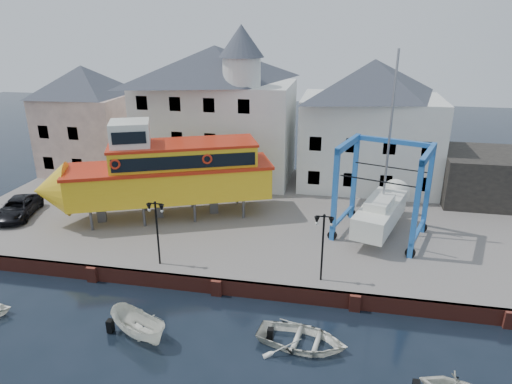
# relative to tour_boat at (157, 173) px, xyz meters

# --- Properties ---
(ground) EXTENTS (140.00, 140.00, 0.00)m
(ground) POSITION_rel_tour_boat_xyz_m (6.80, -8.06, -4.56)
(ground) COLOR black
(ground) RESTS_ON ground
(hardstanding) EXTENTS (44.00, 22.00, 1.00)m
(hardstanding) POSITION_rel_tour_boat_xyz_m (6.80, 2.94, -4.06)
(hardstanding) COLOR slate
(hardstanding) RESTS_ON ground
(quay_wall) EXTENTS (44.00, 0.47, 1.00)m
(quay_wall) POSITION_rel_tour_boat_xyz_m (6.80, -7.96, -4.06)
(quay_wall) COLOR maroon
(quay_wall) RESTS_ON ground
(building_pink) EXTENTS (8.00, 7.00, 10.30)m
(building_pink) POSITION_rel_tour_boat_xyz_m (-11.20, 9.93, 1.59)
(building_pink) COLOR tan
(building_pink) RESTS_ON hardstanding
(building_white_main) EXTENTS (14.00, 8.30, 14.00)m
(building_white_main) POSITION_rel_tour_boat_xyz_m (1.93, 10.33, 2.79)
(building_white_main) COLOR silver
(building_white_main) RESTS_ON hardstanding
(building_white_right) EXTENTS (12.00, 8.00, 11.20)m
(building_white_right) POSITION_rel_tour_boat_xyz_m (15.80, 10.93, 2.04)
(building_white_right) COLOR silver
(building_white_right) RESTS_ON hardstanding
(shed_dark) EXTENTS (8.00, 7.00, 4.00)m
(shed_dark) POSITION_rel_tour_boat_xyz_m (25.80, 8.94, -1.56)
(shed_dark) COLOR black
(shed_dark) RESTS_ON hardstanding
(lamp_post_left) EXTENTS (1.12, 0.32, 4.20)m
(lamp_post_left) POSITION_rel_tour_boat_xyz_m (2.80, -6.86, -0.38)
(lamp_post_left) COLOR black
(lamp_post_left) RESTS_ON hardstanding
(lamp_post_right) EXTENTS (1.12, 0.32, 4.20)m
(lamp_post_right) POSITION_rel_tour_boat_xyz_m (12.80, -6.86, -0.38)
(lamp_post_right) COLOR black
(lamp_post_right) RESTS_ON hardstanding
(tour_boat) EXTENTS (17.58, 10.37, 7.54)m
(tour_boat) POSITION_rel_tour_boat_xyz_m (0.00, 0.00, 0.00)
(tour_boat) COLOR #59595E
(tour_boat) RESTS_ON hardstanding
(travel_lift) EXTENTS (7.02, 8.63, 12.65)m
(travel_lift) POSITION_rel_tour_boat_xyz_m (16.65, 0.56, -1.44)
(travel_lift) COLOR blue
(travel_lift) RESTS_ON hardstanding
(van) EXTENTS (3.58, 5.50, 1.41)m
(van) POSITION_rel_tour_boat_xyz_m (-10.77, -2.04, -2.85)
(van) COLOR black
(van) RESTS_ON hardstanding
(motorboat_a) EXTENTS (4.10, 3.07, 1.49)m
(motorboat_a) POSITION_rel_tour_boat_xyz_m (3.91, -12.50, -4.56)
(motorboat_a) COLOR white
(motorboat_a) RESTS_ON ground
(motorboat_b) EXTENTS (4.96, 3.85, 0.94)m
(motorboat_b) POSITION_rel_tour_boat_xyz_m (12.19, -11.59, -4.56)
(motorboat_b) COLOR white
(motorboat_b) RESTS_ON ground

